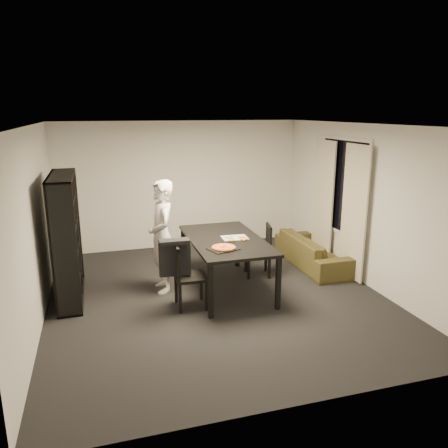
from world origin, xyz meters
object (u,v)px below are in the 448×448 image
object	(u,v)px
dining_table	(226,243)
chair_left	(184,272)
bookshelf	(67,238)
baking_tray	(223,249)
pepperoni_pizza	(224,247)
sofa	(313,251)
chair_right	(263,247)
person	(162,237)

from	to	relation	value
dining_table	chair_left	world-z (taller)	chair_left
bookshelf	baking_tray	world-z (taller)	bookshelf
pepperoni_pizza	dining_table	bearing A→B (deg)	70.14
baking_tray	sofa	xyz separation A→B (m)	(2.05, 1.09, -0.57)
chair_right	sofa	world-z (taller)	chair_right
chair_right	bookshelf	bearing A→B (deg)	-77.23
dining_table	pepperoni_pizza	xyz separation A→B (m)	(-0.18, -0.51, 0.10)
bookshelf	baking_tray	distance (m)	2.36
bookshelf	chair_right	xyz separation A→B (m)	(3.16, 0.03, -0.43)
dining_table	chair_right	world-z (taller)	chair_right
bookshelf	dining_table	size ratio (longest dim) A/B	0.95
chair_left	pepperoni_pizza	world-z (taller)	chair_left
baking_tray	bookshelf	bearing A→B (deg)	158.57
person	baking_tray	world-z (taller)	person
person	sofa	world-z (taller)	person
dining_table	person	bearing A→B (deg)	167.68
person	sofa	xyz separation A→B (m)	(2.84, 0.37, -0.61)
bookshelf	sofa	bearing A→B (deg)	3.14
dining_table	chair_left	size ratio (longest dim) A/B	2.08
bookshelf	chair_right	size ratio (longest dim) A/B	2.10
baking_tray	pepperoni_pizza	bearing A→B (deg)	27.71
dining_table	sofa	bearing A→B (deg)	17.32
baking_tray	sofa	world-z (taller)	baking_tray
person	baking_tray	distance (m)	1.07
chair_right	pepperoni_pizza	bearing A→B (deg)	-35.11
person	baking_tray	size ratio (longest dim) A/B	4.45
dining_table	chair_right	bearing A→B (deg)	26.13
person	baking_tray	bearing A→B (deg)	44.39
sofa	chair_right	bearing A→B (deg)	100.38
bookshelf	dining_table	distance (m)	2.42
chair_left	sofa	bearing A→B (deg)	-65.87
chair_left	person	xyz separation A→B (m)	(-0.20, 0.71, 0.34)
chair_left	dining_table	bearing A→B (deg)	-55.27
bookshelf	person	xyz separation A→B (m)	(1.41, -0.14, -0.06)
dining_table	pepperoni_pizza	distance (m)	0.55
bookshelf	chair_right	world-z (taller)	bookshelf
bookshelf	baking_tray	xyz separation A→B (m)	(2.19, -0.86, -0.11)
pepperoni_pizza	sofa	bearing A→B (deg)	28.02
bookshelf	chair_left	size ratio (longest dim) A/B	1.97
chair_left	chair_right	distance (m)	1.79
chair_left	chair_right	size ratio (longest dim) A/B	1.06
baking_tray	sofa	size ratio (longest dim) A/B	0.21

